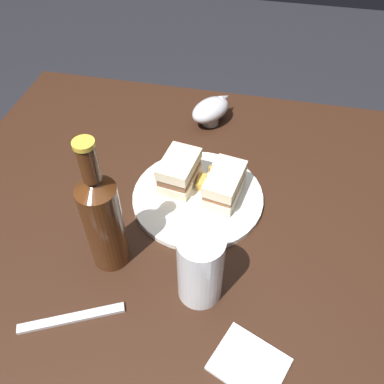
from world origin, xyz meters
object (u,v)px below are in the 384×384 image
at_px(sandwich_half_left, 224,185).
at_px(plate, 198,197).
at_px(cider_bottle, 103,219).
at_px(gravy_boat, 211,110).
at_px(napkin, 249,364).
at_px(pint_glass, 200,271).
at_px(fork, 72,318).
at_px(sandwich_half_right, 179,171).

bearing_deg(sandwich_half_left, plate, -168.83).
xyz_separation_m(sandwich_half_left, cider_bottle, (-0.19, -0.19, 0.07)).
height_order(gravy_boat, napkin, gravy_boat).
height_order(plate, cider_bottle, cider_bottle).
height_order(pint_glass, napkin, pint_glass).
bearing_deg(pint_glass, fork, -153.95).
bearing_deg(pint_glass, sandwich_half_right, 111.07).
bearing_deg(sandwich_half_left, fork, -122.78).
bearing_deg(sandwich_half_left, sandwich_half_right, 169.99).
height_order(sandwich_half_left, fork, sandwich_half_left).
distance_m(plate, sandwich_half_right, 0.07).
height_order(plate, sandwich_half_left, sandwich_half_left).
relative_size(sandwich_half_right, pint_glass, 0.75).
relative_size(sandwich_half_left, sandwich_half_right, 1.07).
bearing_deg(gravy_boat, cider_bottle, -103.84).
relative_size(cider_bottle, fork, 1.60).
distance_m(gravy_boat, napkin, 0.63).
xyz_separation_m(sandwich_half_left, gravy_boat, (-0.08, 0.26, -0.00)).
relative_size(plate, fork, 1.57).
bearing_deg(gravy_boat, fork, -102.99).
relative_size(sandwich_half_right, napkin, 1.02).
relative_size(gravy_boat, cider_bottle, 0.46).
xyz_separation_m(gravy_boat, cider_bottle, (-0.11, -0.45, 0.07)).
bearing_deg(napkin, gravy_boat, 105.80).
bearing_deg(sandwich_half_left, pint_glass, -91.76).
bearing_deg(plate, sandwich_half_right, 148.81).
bearing_deg(plate, gravy_boat, 94.40).
bearing_deg(plate, napkin, -65.69).
bearing_deg(gravy_boat, pint_glass, -82.05).
bearing_deg(pint_glass, cider_bottle, 168.62).
distance_m(sandwich_half_left, napkin, 0.36).
xyz_separation_m(sandwich_half_left, sandwich_half_right, (-0.10, 0.02, 0.00)).
height_order(pint_glass, fork, pint_glass).
relative_size(pint_glass, napkin, 1.37).
bearing_deg(napkin, fork, 177.37).
distance_m(napkin, fork, 0.31).
xyz_separation_m(plate, gravy_boat, (-0.02, 0.27, 0.04)).
bearing_deg(sandwich_half_right, sandwich_half_left, -10.01).
xyz_separation_m(sandwich_half_right, napkin, (0.20, -0.36, -0.04)).
distance_m(cider_bottle, fork, 0.18).
bearing_deg(napkin, plate, 114.31).
bearing_deg(napkin, cider_bottle, 151.99).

